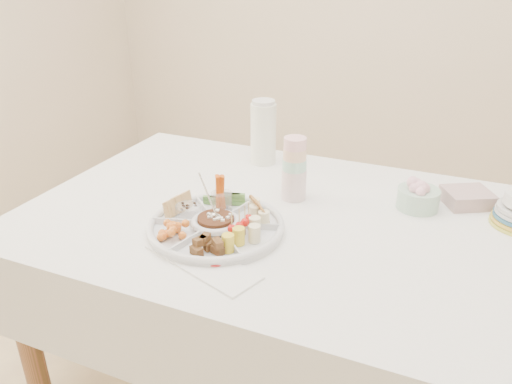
% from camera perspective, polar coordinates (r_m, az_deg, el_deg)
% --- Properties ---
extents(dining_table, '(1.52, 1.02, 0.76)m').
position_cam_1_polar(dining_table, '(1.72, 2.28, -13.72)').
color(dining_table, white).
rests_on(dining_table, floor).
extents(party_tray, '(0.47, 0.47, 0.04)m').
position_cam_1_polar(party_tray, '(1.41, -4.60, -3.70)').
color(party_tray, white).
rests_on(party_tray, dining_table).
extents(bean_dip, '(0.13, 0.13, 0.04)m').
position_cam_1_polar(bean_dip, '(1.41, -4.61, -3.43)').
color(bean_dip, '#462416').
rests_on(bean_dip, party_tray).
extents(tortillas, '(0.12, 0.12, 0.06)m').
position_cam_1_polar(tortillas, '(1.44, 0.24, -1.95)').
color(tortillas, olive).
rests_on(tortillas, party_tray).
extents(carrot_cucumber, '(0.15, 0.15, 0.11)m').
position_cam_1_polar(carrot_cucumber, '(1.50, -3.77, 0.07)').
color(carrot_cucumber, '#CE4F0C').
rests_on(carrot_cucumber, party_tray).
extents(pita_raisins, '(0.13, 0.13, 0.06)m').
position_cam_1_polar(pita_raisins, '(1.48, -8.47, -1.50)').
color(pita_raisins, tan).
rests_on(pita_raisins, party_tray).
extents(cherries, '(0.13, 0.13, 0.04)m').
position_cam_1_polar(cherries, '(1.37, -9.75, -4.22)').
color(cherries, '#F68241').
rests_on(cherries, party_tray).
extents(granola_chunks, '(0.11, 0.11, 0.04)m').
position_cam_1_polar(granola_chunks, '(1.29, -5.67, -5.95)').
color(granola_chunks, '#42311C').
rests_on(granola_chunks, party_tray).
extents(banana_tomato, '(0.13, 0.13, 0.09)m').
position_cam_1_polar(banana_tomato, '(1.32, -0.35, -3.94)').
color(banana_tomato, '#DCD16C').
rests_on(banana_tomato, party_tray).
extents(cup_stack, '(0.08, 0.08, 0.22)m').
position_cam_1_polar(cup_stack, '(1.57, 4.40, 2.90)').
color(cup_stack, '#B6BEB4').
rests_on(cup_stack, dining_table).
extents(thermos, '(0.11, 0.11, 0.24)m').
position_cam_1_polar(thermos, '(1.85, 0.84, 6.93)').
color(thermos, white).
rests_on(thermos, dining_table).
extents(flower_bowl, '(0.15, 0.15, 0.10)m').
position_cam_1_polar(flower_bowl, '(1.60, 18.11, -0.21)').
color(flower_bowl, silver).
rests_on(flower_bowl, dining_table).
extents(napkin_stack, '(0.18, 0.17, 0.05)m').
position_cam_1_polar(napkin_stack, '(1.69, 22.99, -0.59)').
color(napkin_stack, '#BA9896').
rests_on(napkin_stack, dining_table).
extents(placemat, '(0.35, 0.21, 0.01)m').
position_cam_1_polar(placemat, '(1.28, -6.21, -7.92)').
color(placemat, white).
rests_on(placemat, dining_table).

